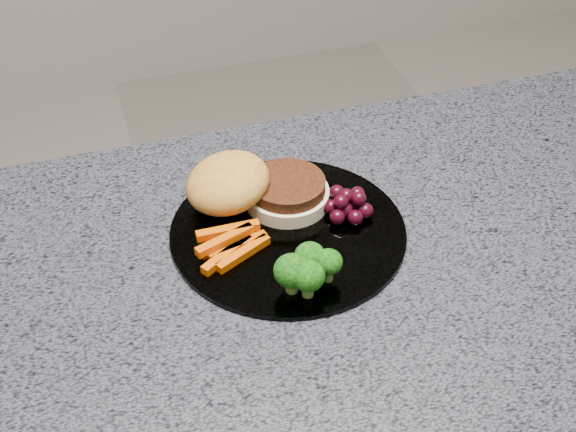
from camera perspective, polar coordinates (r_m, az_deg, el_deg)
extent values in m
cube|color=#4F505A|center=(0.83, -1.50, -6.44)|extent=(1.20, 0.60, 0.04)
cylinder|color=white|center=(0.88, 0.00, -1.14)|extent=(0.26, 0.26, 0.01)
cylinder|color=beige|center=(0.91, -0.04, 1.41)|extent=(0.11, 0.11, 0.02)
cylinder|color=#481E0E|center=(0.90, -0.05, 2.19)|extent=(0.10, 0.10, 0.01)
ellipsoid|color=gold|center=(0.90, -4.30, 2.01)|extent=(0.11, 0.11, 0.05)
cube|color=#CD4E03|center=(0.86, -4.34, -1.75)|extent=(0.07, 0.04, 0.01)
cube|color=#CD4E03|center=(0.86, -3.63, -2.14)|extent=(0.07, 0.03, 0.01)
cube|color=#CD4E03|center=(0.85, -4.36, -2.73)|extent=(0.06, 0.05, 0.01)
cube|color=#CD4E03|center=(0.86, -4.29, -1.04)|extent=(0.07, 0.01, 0.01)
cube|color=#CD4E03|center=(0.85, -4.52, -1.72)|extent=(0.07, 0.03, 0.01)
cube|color=#CD4E03|center=(0.85, -3.21, -2.67)|extent=(0.07, 0.04, 0.01)
cylinder|color=#568430|center=(0.81, 0.29, -4.93)|extent=(0.01, 0.01, 0.02)
ellipsoid|color=#0B3206|center=(0.79, 0.29, -3.92)|extent=(0.04, 0.04, 0.03)
cylinder|color=#568430|center=(0.82, 1.54, -3.82)|extent=(0.01, 0.01, 0.02)
ellipsoid|color=#0B3206|center=(0.81, 1.56, -2.89)|extent=(0.03, 0.03, 0.03)
cylinder|color=#568430|center=(0.80, 1.42, -5.22)|extent=(0.01, 0.01, 0.02)
ellipsoid|color=#0B3206|center=(0.79, 1.44, -4.27)|extent=(0.03, 0.03, 0.03)
cylinder|color=#568430|center=(0.82, 2.86, -4.14)|extent=(0.01, 0.01, 0.02)
ellipsoid|color=#0B3206|center=(0.81, 2.90, -3.28)|extent=(0.03, 0.03, 0.03)
sphere|color=black|center=(0.89, 4.11, 0.44)|extent=(0.02, 0.02, 0.02)
sphere|color=black|center=(0.90, 4.85, 0.91)|extent=(0.02, 0.02, 0.02)
sphere|color=black|center=(0.91, 3.94, 1.27)|extent=(0.02, 0.02, 0.02)
sphere|color=black|center=(0.90, 3.07, 0.65)|extent=(0.02, 0.02, 0.02)
sphere|color=black|center=(0.88, 3.53, -0.08)|extent=(0.02, 0.02, 0.02)
sphere|color=black|center=(0.89, 4.82, -0.11)|extent=(0.02, 0.02, 0.02)
sphere|color=black|center=(0.90, 5.55, 0.38)|extent=(0.02, 0.02, 0.02)
sphere|color=black|center=(0.92, 4.95, 1.58)|extent=(0.02, 0.02, 0.02)
sphere|color=black|center=(0.90, 2.42, 0.75)|extent=(0.02, 0.02, 0.02)
sphere|color=black|center=(0.89, 4.18, 1.45)|extent=(0.02, 0.02, 0.02)
sphere|color=black|center=(0.89, 3.79, 1.02)|extent=(0.02, 0.02, 0.02)
sphere|color=black|center=(0.89, 5.06, 1.26)|extent=(0.02, 0.02, 0.02)
sphere|color=black|center=(0.90, 3.49, 1.71)|extent=(0.02, 0.02, 0.02)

